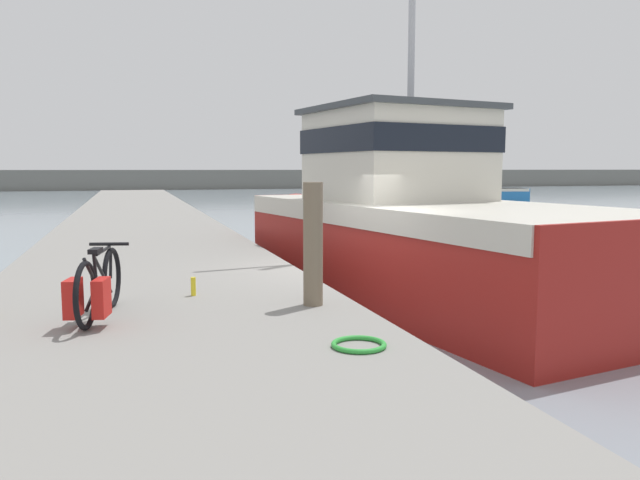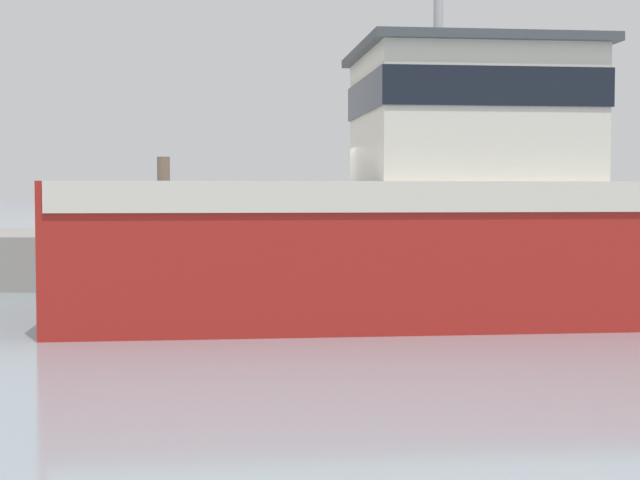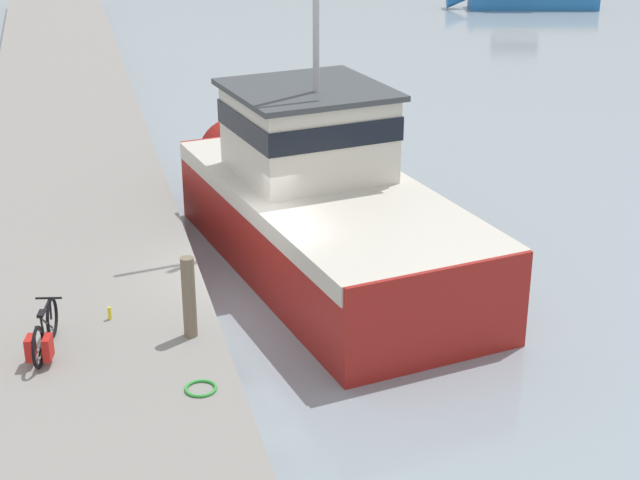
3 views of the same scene
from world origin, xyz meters
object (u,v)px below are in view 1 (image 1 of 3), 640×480
object	(u,v)px
mooring_post	(313,244)
water_bottle_on_curb	(193,286)
fishing_boat_main	(414,223)
bicycle_touring	(96,288)
boat_blue_far	(475,191)

from	to	relation	value
mooring_post	water_bottle_on_curb	size ratio (longest dim) A/B	6.12
mooring_post	water_bottle_on_curb	world-z (taller)	mooring_post
fishing_boat_main	mooring_post	bearing A→B (deg)	-137.14
mooring_post	fishing_boat_main	bearing A→B (deg)	52.62
fishing_boat_main	bicycle_touring	distance (m)	7.54
water_bottle_on_curb	fishing_boat_main	bearing A→B (deg)	36.93
boat_blue_far	mooring_post	distance (m)	42.19
bicycle_touring	mooring_post	distance (m)	2.45
fishing_boat_main	boat_blue_far	world-z (taller)	fishing_boat_main
water_bottle_on_curb	bicycle_touring	bearing A→B (deg)	-136.99
boat_blue_far	mooring_post	xyz separation A→B (m)	(-23.30, -35.15, 0.81)
boat_blue_far	mooring_post	size ratio (longest dim) A/B	5.71
fishing_boat_main	mooring_post	xyz separation A→B (m)	(-3.50, -4.59, 0.23)
boat_blue_far	fishing_boat_main	bearing A→B (deg)	161.71
boat_blue_far	mooring_post	world-z (taller)	boat_blue_far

